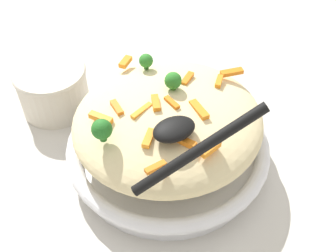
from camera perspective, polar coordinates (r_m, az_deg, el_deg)
ground_plane at (r=0.64m, az=0.00°, el=-4.87°), size 2.40×2.40×0.00m
serving_bowl at (r=0.62m, az=0.00°, el=-3.27°), size 0.31×0.31×0.05m
pasta_mound at (r=0.57m, az=0.00°, el=0.75°), size 0.27×0.26×0.08m
carrot_piece_0 at (r=0.53m, az=-3.59°, el=1.98°), size 0.04×0.02×0.01m
carrot_piece_1 at (r=0.50m, az=-2.74°, el=-1.73°), size 0.03×0.03×0.01m
carrot_piece_2 at (r=0.53m, az=4.39°, el=2.33°), size 0.01×0.04×0.01m
carrot_piece_3 at (r=0.47m, az=-1.78°, el=-5.84°), size 0.03×0.01×0.01m
carrot_piece_4 at (r=0.54m, az=0.98°, el=3.43°), size 0.01×0.03×0.01m
carrot_piece_5 at (r=0.49m, az=6.35°, el=-3.00°), size 0.03×0.02×0.01m
carrot_piece_6 at (r=0.54m, az=-1.92°, el=3.50°), size 0.02×0.03×0.01m
carrot_piece_7 at (r=0.58m, az=2.76°, el=6.70°), size 0.03×0.02×0.01m
carrot_piece_8 at (r=0.59m, az=7.21°, el=6.27°), size 0.02×0.02×0.01m
carrot_piece_9 at (r=0.50m, az=1.70°, el=-1.90°), size 0.03×0.04×0.01m
carrot_piece_10 at (r=0.54m, az=-7.23°, el=2.54°), size 0.01×0.03×0.01m
carrot_piece_11 at (r=0.53m, az=-9.48°, el=1.14°), size 0.03×0.03×0.01m
carrot_piece_12 at (r=0.62m, az=-6.03°, el=9.00°), size 0.03×0.02×0.01m
carrot_piece_13 at (r=0.61m, az=9.00°, el=7.52°), size 0.04×0.02×0.01m
broccoli_floret_0 at (r=0.56m, az=0.72°, el=6.40°), size 0.02×0.02×0.03m
broccoli_floret_1 at (r=0.61m, az=-3.12°, el=9.16°), size 0.02×0.02×0.02m
broccoli_floret_2 at (r=0.50m, az=-9.33°, el=-0.50°), size 0.03×0.03×0.03m
serving_spoon at (r=0.47m, az=2.03°, el=-1.43°), size 0.15×0.11×0.09m
companion_bowl at (r=0.72m, az=-15.95°, el=5.25°), size 0.12×0.12×0.08m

